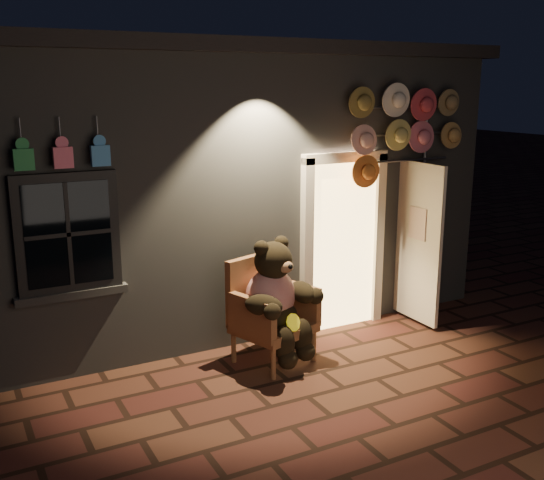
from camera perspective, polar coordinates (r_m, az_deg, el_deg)
ground at (r=6.41m, az=3.26°, el=-13.87°), size 60.00×60.00×0.00m
shop_building at (r=9.40m, az=-9.28°, el=6.04°), size 7.30×5.95×3.51m
wicker_armchair at (r=6.98m, az=-0.39°, el=-6.30°), size 0.96×0.91×1.15m
teddy_bear at (r=6.82m, az=0.38°, el=-5.36°), size 0.91×0.84×1.32m
hat_rack at (r=7.95m, az=11.87°, el=9.84°), size 1.67×0.22×2.94m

